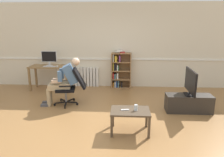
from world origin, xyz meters
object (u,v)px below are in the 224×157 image
at_px(computer_desk, 50,69).
at_px(person_seated, 64,80).
at_px(coffee_table, 130,113).
at_px(tv_stand, 189,103).
at_px(office_chair, 72,85).
at_px(tv_screen, 191,82).
at_px(bookshelf, 120,70).
at_px(keyboard, 49,66).
at_px(spare_remote, 125,110).
at_px(imac_monitor, 49,57).
at_px(computer_mouse, 57,66).
at_px(drinking_glass, 136,108).
at_px(radiator, 87,77).

height_order(computer_desk, person_seated, person_seated).
xyz_separation_m(computer_desk, coffee_table, (2.46, -2.70, -0.26)).
distance_m(person_seated, tv_stand, 3.09).
height_order(office_chair, coffee_table, office_chair).
bearing_deg(tv_screen, office_chair, 85.82).
bearing_deg(bookshelf, coffee_table, -84.93).
height_order(bookshelf, office_chair, bookshelf).
distance_m(keyboard, spare_remote, 3.48).
bearing_deg(bookshelf, keyboard, -168.70).
bearing_deg(imac_monitor, computer_desk, -68.08).
distance_m(computer_desk, imac_monitor, 0.39).
bearing_deg(keyboard, office_chair, -50.05).
distance_m(office_chair, tv_screen, 2.88).
height_order(tv_stand, coffee_table, coffee_table).
relative_size(computer_mouse, coffee_table, 0.14).
height_order(tv_stand, drinking_glass, drinking_glass).
bearing_deg(tv_screen, computer_mouse, 69.62).
bearing_deg(keyboard, radiator, 26.84).
bearing_deg(tv_screen, drinking_glass, 132.08).
bearing_deg(office_chair, tv_screen, 74.91).
xyz_separation_m(office_chair, tv_screen, (2.86, -0.33, 0.21)).
height_order(computer_mouse, radiator, computer_mouse).
height_order(imac_monitor, drinking_glass, imac_monitor).
bearing_deg(coffee_table, imac_monitor, 131.80).
relative_size(person_seated, coffee_table, 1.66).
height_order(office_chair, tv_stand, office_chair).
bearing_deg(tv_stand, drinking_glass, -140.35).
bearing_deg(drinking_glass, keyboard, 134.49).
bearing_deg(spare_remote, keyboard, 32.98).
distance_m(tv_screen, spare_remote, 1.87).
xyz_separation_m(computer_mouse, tv_stand, (3.58, -1.51, -0.56)).
xyz_separation_m(imac_monitor, office_chair, (1.04, -1.38, -0.50)).
height_order(tv_screen, coffee_table, tv_screen).
bearing_deg(spare_remote, drinking_glass, -97.93).
relative_size(computer_desk, drinking_glass, 10.95).
bearing_deg(spare_remote, tv_stand, -63.34).
relative_size(imac_monitor, drinking_glass, 4.35).
height_order(imac_monitor, office_chair, imac_monitor).
xyz_separation_m(tv_screen, coffee_table, (-1.41, -1.07, -0.35)).
height_order(imac_monitor, spare_remote, imac_monitor).
distance_m(keyboard, bookshelf, 2.20).
xyz_separation_m(imac_monitor, spare_remote, (2.39, -2.79, -0.57)).
bearing_deg(spare_remote, computer_mouse, 29.69).
relative_size(radiator, tv_stand, 0.76).
xyz_separation_m(computer_mouse, office_chair, (0.73, -1.18, -0.25)).
distance_m(bookshelf, drinking_glass, 3.02).
relative_size(computer_mouse, radiator, 0.12).
relative_size(keyboard, person_seated, 0.31).
xyz_separation_m(office_chair, spare_remote, (1.35, -1.41, -0.07)).
bearing_deg(tv_screen, imac_monitor, 68.77).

